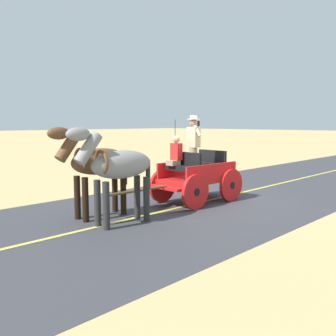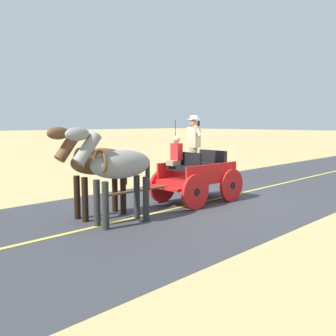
{
  "view_description": "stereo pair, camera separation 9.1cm",
  "coord_description": "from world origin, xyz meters",
  "views": [
    {
      "loc": [
        -6.75,
        8.42,
        2.31
      ],
      "look_at": [
        0.16,
        1.47,
        1.1
      ],
      "focal_mm": 39.59,
      "sensor_mm": 36.0,
      "label": 1
    },
    {
      "loc": [
        -6.81,
        8.36,
        2.31
      ],
      "look_at": [
        0.16,
        1.47,
        1.1
      ],
      "focal_mm": 39.59,
      "sensor_mm": 36.0,
      "label": 2
    }
  ],
  "objects": [
    {
      "name": "horse_off_side",
      "position": [
        0.71,
        3.37,
        1.32
      ],
      "size": [
        0.6,
        2.13,
        2.21
      ],
      "color": "brown",
      "rests_on": "ground"
    },
    {
      "name": "horse_drawn_carriage",
      "position": [
        0.16,
        0.35,
        0.82
      ],
      "size": [
        1.49,
        4.51,
        2.5
      ],
      "color": "red",
      "rests_on": "ground"
    },
    {
      "name": "traffic_cone",
      "position": [
        2.87,
        -3.29,
        0.25
      ],
      "size": [
        0.32,
        0.32,
        0.5
      ],
      "primitive_type": "cone",
      "color": "orange",
      "rests_on": "ground"
    },
    {
      "name": "road_centre_stripe",
      "position": [
        0.0,
        0.0,
        0.01
      ],
      "size": [
        0.12,
        160.0,
        0.0
      ],
      "primitive_type": "cube",
      "color": "#DBCC4C",
      "rests_on": "road_surface"
    },
    {
      "name": "horse_near_side",
      "position": [
        -0.17,
        3.4,
        1.32
      ],
      "size": [
        0.67,
        2.13,
        2.21
      ],
      "color": "gray",
      "rests_on": "ground"
    },
    {
      "name": "road_surface",
      "position": [
        0.0,
        0.0,
        0.0
      ],
      "size": [
        6.42,
        160.0,
        0.01
      ],
      "primitive_type": "cube",
      "color": "#38383D",
      "rests_on": "ground"
    },
    {
      "name": "ground_plane",
      "position": [
        0.0,
        0.0,
        0.0
      ],
      "size": [
        200.0,
        200.0,
        0.0
      ],
      "primitive_type": "plane",
      "color": "tan"
    }
  ]
}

